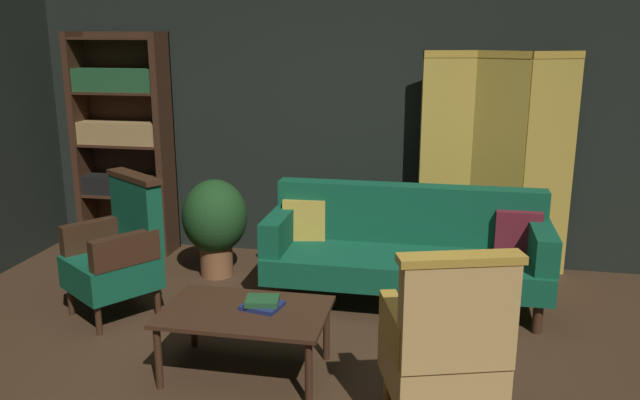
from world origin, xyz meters
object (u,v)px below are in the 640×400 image
(potted_plant, at_px, (215,221))
(book_navy_cloth, at_px, (262,305))
(book_green_cloth, at_px, (262,301))
(bookshelf, at_px, (123,139))
(folding_screen, at_px, (497,162))
(armchair_wing_left, at_px, (118,251))
(velvet_couch, at_px, (406,245))
(armchair_gilt_accent, at_px, (445,346))
(coffee_table, at_px, (245,317))

(potted_plant, bearing_deg, book_navy_cloth, -60.43)
(potted_plant, distance_m, book_navy_cloth, 1.73)
(potted_plant, distance_m, book_green_cloth, 1.73)
(bookshelf, distance_m, potted_plant, 1.32)
(folding_screen, distance_m, armchair_wing_left, 3.12)
(book_green_cloth, bearing_deg, velvet_couch, 58.32)
(book_green_cloth, bearing_deg, armchair_wing_left, 153.99)
(armchair_wing_left, bearing_deg, potted_plant, 64.35)
(armchair_wing_left, relative_size, book_navy_cloth, 4.61)
(armchair_gilt_accent, distance_m, potted_plant, 2.74)
(armchair_gilt_accent, relative_size, book_green_cloth, 5.25)
(armchair_wing_left, bearing_deg, bookshelf, 114.71)
(book_navy_cloth, bearing_deg, potted_plant, 119.57)
(bookshelf, height_order, book_navy_cloth, bookshelf)
(folding_screen, height_order, potted_plant, folding_screen)
(book_navy_cloth, bearing_deg, velvet_couch, 58.32)
(armchair_wing_left, height_order, book_green_cloth, armchair_wing_left)
(potted_plant, height_order, book_navy_cloth, potted_plant)
(folding_screen, xyz_separation_m, book_navy_cloth, (-1.47, -2.02, -0.55))
(bookshelf, height_order, coffee_table, bookshelf)
(velvet_couch, height_order, armchair_wing_left, armchair_wing_left)
(book_navy_cloth, bearing_deg, armchair_gilt_accent, -21.42)
(bookshelf, relative_size, velvet_couch, 0.97)
(velvet_couch, xyz_separation_m, book_green_cloth, (-0.78, -1.27, 0.01))
(armchair_gilt_accent, xyz_separation_m, potted_plant, (-1.95, 1.93, -0.00))
(folding_screen, height_order, coffee_table, folding_screen)
(bookshelf, relative_size, armchair_wing_left, 1.97)
(book_navy_cloth, bearing_deg, bookshelf, 133.56)
(folding_screen, bearing_deg, velvet_couch, -132.45)
(coffee_table, distance_m, book_green_cloth, 0.14)
(coffee_table, xyz_separation_m, armchair_wing_left, (-1.18, 0.68, 0.12))
(armchair_gilt_accent, bearing_deg, potted_plant, 135.25)
(coffee_table, relative_size, potted_plant, 1.18)
(coffee_table, distance_m, armchair_wing_left, 1.37)
(armchair_gilt_accent, relative_size, potted_plant, 1.23)
(coffee_table, bearing_deg, book_green_cloth, 31.44)
(armchair_gilt_accent, distance_m, book_navy_cloth, 1.18)
(folding_screen, bearing_deg, armchair_wing_left, -152.97)
(bookshelf, bearing_deg, book_navy_cloth, -46.44)
(potted_plant, bearing_deg, armchair_wing_left, -115.65)
(bookshelf, height_order, armchair_gilt_accent, bookshelf)
(folding_screen, height_order, armchair_gilt_accent, folding_screen)
(velvet_couch, relative_size, armchair_gilt_accent, 2.04)
(bookshelf, xyz_separation_m, armchair_wing_left, (0.64, -1.39, -0.59))
(armchair_gilt_accent, bearing_deg, bookshelf, 140.93)
(folding_screen, relative_size, armchair_wing_left, 1.83)
(potted_plant, bearing_deg, coffee_table, -64.02)
(folding_screen, height_order, armchair_wing_left, folding_screen)
(armchair_wing_left, bearing_deg, book_navy_cloth, -26.01)
(coffee_table, xyz_separation_m, armchair_gilt_accent, (1.19, -0.37, 0.12))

